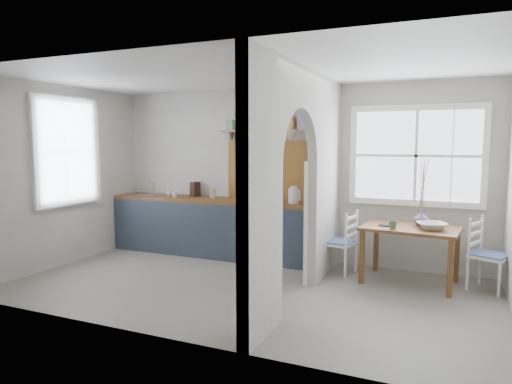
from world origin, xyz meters
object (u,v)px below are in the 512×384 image
at_px(dining_table, 410,255).
at_px(chair_right, 490,255).
at_px(kettle, 294,194).
at_px(vase, 421,218).
at_px(chair_left, 339,242).

distance_m(dining_table, chair_right, 0.92).
bearing_deg(dining_table, kettle, 177.11).
bearing_deg(vase, chair_right, -6.15).
bearing_deg(dining_table, chair_right, 11.48).
xyz_separation_m(chair_right, kettle, (-2.56, 0.20, 0.59)).
distance_m(dining_table, vase, 0.50).
bearing_deg(chair_right, chair_left, 113.94).
relative_size(chair_right, vase, 4.58).
relative_size(dining_table, vase, 6.01).
xyz_separation_m(dining_table, chair_left, (-0.93, 0.09, 0.07)).
height_order(chair_right, vase, vase).
distance_m(chair_right, vase, 0.89).
distance_m(chair_left, vase, 1.11).
height_order(chair_left, kettle, kettle).
bearing_deg(chair_left, vase, 105.44).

